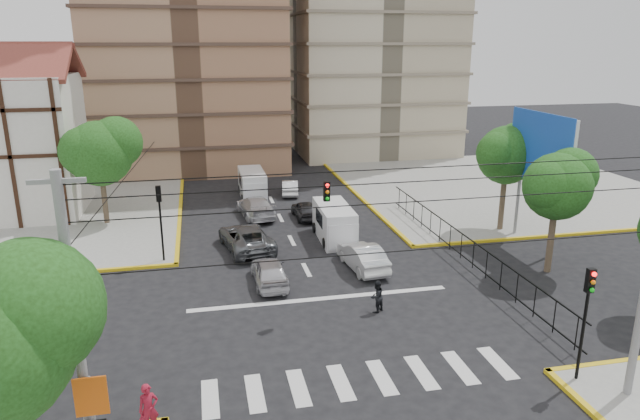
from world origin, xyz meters
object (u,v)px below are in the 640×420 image
object	(u,v)px
traffic_light_se	(587,306)
car_silver_front_left	(270,271)
van_right_lane	(335,224)
van_left_lane	(253,185)
pedestrian_crosswalk	(377,296)
car_white_front_right	(363,256)
traffic_light_nw	(160,211)
district_sign	(92,405)
pedestrian_sw_corner	(149,409)

from	to	relation	value
traffic_light_se	car_silver_front_left	size ratio (longest dim) A/B	1.06
van_right_lane	car_silver_front_left	xyz separation A→B (m)	(-4.94, -5.89, -0.38)
van_left_lane	car_silver_front_left	distance (m)	17.37
traffic_light_se	van_right_lane	bearing A→B (deg)	106.49
van_left_lane	pedestrian_crosswalk	world-z (taller)	van_left_lane
van_right_lane	car_white_front_right	bearing A→B (deg)	-84.17
traffic_light_nw	district_sign	size ratio (longest dim) A/B	1.38
traffic_light_se	car_white_front_right	bearing A→B (deg)	110.91
car_silver_front_left	car_white_front_right	size ratio (longest dim) A/B	0.92
traffic_light_nw	car_white_front_right	bearing A→B (deg)	-16.77
traffic_light_nw	car_silver_front_left	size ratio (longest dim) A/B	1.06
car_white_front_right	pedestrian_sw_corner	bearing A→B (deg)	42.96
van_left_lane	pedestrian_crosswalk	size ratio (longest dim) A/B	3.11
district_sign	pedestrian_crosswalk	distance (m)	14.05
pedestrian_sw_corner	van_right_lane	bearing A→B (deg)	43.84
van_right_lane	pedestrian_crosswalk	size ratio (longest dim) A/B	3.20
pedestrian_sw_corner	car_silver_front_left	bearing A→B (deg)	49.47
district_sign	car_white_front_right	size ratio (longest dim) A/B	0.71
traffic_light_nw	pedestrian_sw_corner	bearing A→B (deg)	-88.94
car_white_front_right	traffic_light_nw	bearing A→B (deg)	-22.68
van_right_lane	pedestrian_sw_corner	world-z (taller)	van_right_lane
van_right_lane	van_left_lane	bearing A→B (deg)	110.91
traffic_light_se	pedestrian_crosswalk	xyz separation A→B (m)	(-5.55, 7.09, -2.33)
traffic_light_nw	car_white_front_right	world-z (taller)	traffic_light_nw
traffic_light_nw	car_white_front_right	distance (m)	11.62
traffic_light_se	pedestrian_sw_corner	size ratio (longest dim) A/B	2.55
traffic_light_se	van_left_lane	bearing A→B (deg)	107.76
pedestrian_crosswalk	traffic_light_se	bearing A→B (deg)	92.73
district_sign	pedestrian_sw_corner	xyz separation A→B (m)	(1.28, 1.61, -1.44)
traffic_light_nw	van_right_lane	world-z (taller)	traffic_light_nw
district_sign	car_white_front_right	bearing A→B (deg)	49.15
district_sign	van_right_lane	xyz separation A→B (m)	(11.51, 18.65, -1.37)
car_silver_front_left	district_sign	bearing A→B (deg)	61.70
traffic_light_nw	district_sign	xyz separation A→B (m)	(-1.00, -17.04, -0.66)
van_right_lane	van_left_lane	distance (m)	12.17
traffic_light_nw	car_white_front_right	size ratio (longest dim) A/B	0.98
traffic_light_nw	district_sign	distance (m)	17.08
traffic_light_se	pedestrian_crosswalk	distance (m)	9.30
traffic_light_se	district_sign	size ratio (longest dim) A/B	1.38
van_left_lane	car_white_front_right	size ratio (longest dim) A/B	1.09
car_white_front_right	district_sign	bearing A→B (deg)	43.24
district_sign	car_silver_front_left	world-z (taller)	district_sign
car_white_front_right	pedestrian_sw_corner	world-z (taller)	pedestrian_sw_corner
traffic_light_nw	pedestrian_sw_corner	world-z (taller)	traffic_light_nw
district_sign	car_silver_front_left	distance (m)	14.46
traffic_light_se	van_left_lane	xyz separation A→B (m)	(-9.18, 28.68, -2.05)
traffic_light_nw	car_silver_front_left	xyz separation A→B (m)	(5.56, -4.27, -2.41)
pedestrian_crosswalk	car_white_front_right	bearing A→B (deg)	-134.56
car_silver_front_left	pedestrian_crosswalk	world-z (taller)	pedestrian_crosswalk
car_silver_front_left	pedestrian_sw_corner	bearing A→B (deg)	63.59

